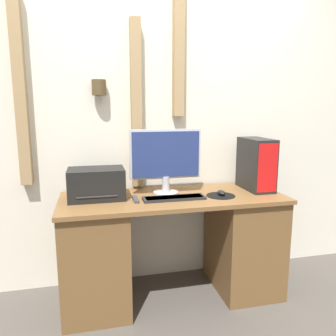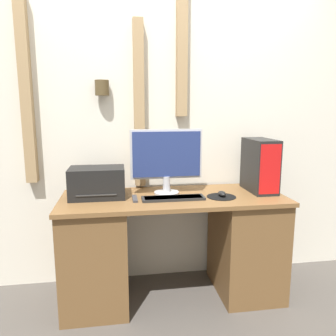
% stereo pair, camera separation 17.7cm
% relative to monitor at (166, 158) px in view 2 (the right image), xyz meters
% --- Properties ---
extents(ground_plane, '(12.00, 12.00, 0.00)m').
position_rel_monitor_xyz_m(ground_plane, '(0.04, -0.39, -1.07)').
color(ground_plane, '#4C4742').
extents(wall_back, '(6.40, 0.16, 2.70)m').
position_rel_monitor_xyz_m(wall_back, '(0.03, 0.29, 0.29)').
color(wall_back, silver).
rests_on(wall_back, ground_plane).
extents(desk, '(1.64, 0.63, 0.80)m').
position_rel_monitor_xyz_m(desk, '(0.04, -0.08, -0.66)').
color(desk, brown).
rests_on(desk, ground_plane).
extents(monitor, '(0.54, 0.19, 0.49)m').
position_rel_monitor_xyz_m(monitor, '(0.00, 0.00, 0.00)').
color(monitor, '#B7B7BC').
rests_on(monitor, desk).
extents(keyboard, '(0.45, 0.13, 0.02)m').
position_rel_monitor_xyz_m(keyboard, '(0.02, -0.16, -0.26)').
color(keyboard, black).
rests_on(keyboard, desk).
extents(mousepad, '(0.21, 0.21, 0.00)m').
position_rel_monitor_xyz_m(mousepad, '(0.38, -0.15, -0.27)').
color(mousepad, black).
rests_on(mousepad, desk).
extents(mouse, '(0.05, 0.09, 0.04)m').
position_rel_monitor_xyz_m(mouse, '(0.39, -0.15, -0.25)').
color(mouse, black).
rests_on(mouse, mousepad).
extents(computer_tower, '(0.18, 0.36, 0.41)m').
position_rel_monitor_xyz_m(computer_tower, '(0.73, -0.03, -0.07)').
color(computer_tower, black).
rests_on(computer_tower, desk).
extents(printer, '(0.39, 0.26, 0.22)m').
position_rel_monitor_xyz_m(printer, '(-0.51, -0.02, -0.17)').
color(printer, black).
rests_on(printer, desk).
extents(remote_control, '(0.03, 0.16, 0.02)m').
position_rel_monitor_xyz_m(remote_control, '(-0.25, -0.13, -0.27)').
color(remote_control, '#38383D').
rests_on(remote_control, desk).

